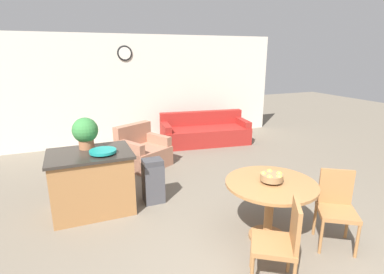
{
  "coord_description": "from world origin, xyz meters",
  "views": [
    {
      "loc": [
        -1.51,
        -1.88,
        2.26
      ],
      "look_at": [
        0.23,
        2.36,
        0.96
      ],
      "focal_mm": 28.0,
      "sensor_mm": 36.0,
      "label": 1
    }
  ],
  "objects_px": {
    "dining_chair_near_left": "(281,240)",
    "kitchen_island": "(92,181)",
    "dining_table": "(270,195)",
    "teal_bowl": "(103,151)",
    "trash_bin": "(153,181)",
    "armchair": "(142,152)",
    "dining_chair_near_right": "(336,204)",
    "fruit_bowl": "(272,177)",
    "couch": "(205,133)",
    "potted_plant": "(85,132)"
  },
  "relations": [
    {
      "from": "teal_bowl",
      "to": "couch",
      "type": "bearing_deg",
      "value": 43.57
    },
    {
      "from": "dining_chair_near_left",
      "to": "couch",
      "type": "bearing_deg",
      "value": 17.6
    },
    {
      "from": "dining_chair_near_left",
      "to": "dining_chair_near_right",
      "type": "bearing_deg",
      "value": -39.64
    },
    {
      "from": "dining_table",
      "to": "kitchen_island",
      "type": "relative_size",
      "value": 0.95
    },
    {
      "from": "dining_chair_near_left",
      "to": "dining_chair_near_right",
      "type": "relative_size",
      "value": 1.0
    },
    {
      "from": "potted_plant",
      "to": "couch",
      "type": "relative_size",
      "value": 0.2
    },
    {
      "from": "couch",
      "to": "dining_chair_near_left",
      "type": "bearing_deg",
      "value": -98.3
    },
    {
      "from": "dining_table",
      "to": "fruit_bowl",
      "type": "xyz_separation_m",
      "value": [
        0.0,
        -0.0,
        0.24
      ]
    },
    {
      "from": "dining_chair_near_left",
      "to": "teal_bowl",
      "type": "bearing_deg",
      "value": 67.31
    },
    {
      "from": "dining_chair_near_left",
      "to": "fruit_bowl",
      "type": "distance_m",
      "value": 0.85
    },
    {
      "from": "teal_bowl",
      "to": "armchair",
      "type": "height_order",
      "value": "teal_bowl"
    },
    {
      "from": "fruit_bowl",
      "to": "kitchen_island",
      "type": "distance_m",
      "value": 2.53
    },
    {
      "from": "kitchen_island",
      "to": "dining_chair_near_left",
      "type": "bearing_deg",
      "value": -55.0
    },
    {
      "from": "fruit_bowl",
      "to": "kitchen_island",
      "type": "bearing_deg",
      "value": 141.2
    },
    {
      "from": "fruit_bowl",
      "to": "kitchen_island",
      "type": "height_order",
      "value": "kitchen_island"
    },
    {
      "from": "dining_table",
      "to": "dining_chair_near_right",
      "type": "xyz_separation_m",
      "value": [
        0.69,
        -0.37,
        -0.08
      ]
    },
    {
      "from": "dining_table",
      "to": "teal_bowl",
      "type": "height_order",
      "value": "teal_bowl"
    },
    {
      "from": "kitchen_island",
      "to": "trash_bin",
      "type": "distance_m",
      "value": 0.89
    },
    {
      "from": "trash_bin",
      "to": "armchair",
      "type": "distance_m",
      "value": 1.63
    },
    {
      "from": "teal_bowl",
      "to": "trash_bin",
      "type": "bearing_deg",
      "value": 4.24
    },
    {
      "from": "couch",
      "to": "armchair",
      "type": "xyz_separation_m",
      "value": [
        -1.85,
        -0.97,
        0.01
      ]
    },
    {
      "from": "teal_bowl",
      "to": "armchair",
      "type": "bearing_deg",
      "value": 61.12
    },
    {
      "from": "dining_table",
      "to": "dining_chair_near_right",
      "type": "relative_size",
      "value": 1.2
    },
    {
      "from": "dining_chair_near_right",
      "to": "potted_plant",
      "type": "height_order",
      "value": "potted_plant"
    },
    {
      "from": "dining_table",
      "to": "armchair",
      "type": "bearing_deg",
      "value": 105.5
    },
    {
      "from": "couch",
      "to": "kitchen_island",
      "type": "bearing_deg",
      "value": -132.02
    },
    {
      "from": "potted_plant",
      "to": "couch",
      "type": "xyz_separation_m",
      "value": [
        2.97,
        2.29,
        -0.88
      ]
    },
    {
      "from": "teal_bowl",
      "to": "potted_plant",
      "type": "relative_size",
      "value": 0.8
    },
    {
      "from": "dining_table",
      "to": "trash_bin",
      "type": "relative_size",
      "value": 1.57
    },
    {
      "from": "dining_chair_near_left",
      "to": "fruit_bowl",
      "type": "xyz_separation_m",
      "value": [
        0.37,
        0.69,
        0.32
      ]
    },
    {
      "from": "dining_chair_near_right",
      "to": "couch",
      "type": "bearing_deg",
      "value": -60.31
    },
    {
      "from": "couch",
      "to": "potted_plant",
      "type": "bearing_deg",
      "value": -134.66
    },
    {
      "from": "armchair",
      "to": "teal_bowl",
      "type": "bearing_deg",
      "value": -147.04
    },
    {
      "from": "kitchen_island",
      "to": "teal_bowl",
      "type": "xyz_separation_m",
      "value": [
        0.17,
        -0.14,
        0.49
      ]
    },
    {
      "from": "couch",
      "to": "dining_chair_near_right",
      "type": "bearing_deg",
      "value": -86.22
    },
    {
      "from": "dining_table",
      "to": "potted_plant",
      "type": "relative_size",
      "value": 2.38
    },
    {
      "from": "teal_bowl",
      "to": "armchair",
      "type": "relative_size",
      "value": 0.32
    },
    {
      "from": "teal_bowl",
      "to": "trash_bin",
      "type": "distance_m",
      "value": 0.93
    },
    {
      "from": "dining_table",
      "to": "dining_chair_near_right",
      "type": "height_order",
      "value": "dining_chair_near_right"
    },
    {
      "from": "kitchen_island",
      "to": "couch",
      "type": "height_order",
      "value": "kitchen_island"
    },
    {
      "from": "fruit_bowl",
      "to": "potted_plant",
      "type": "distance_m",
      "value": 2.67
    },
    {
      "from": "dining_table",
      "to": "dining_chair_near_right",
      "type": "distance_m",
      "value": 0.79
    },
    {
      "from": "dining_table",
      "to": "kitchen_island",
      "type": "distance_m",
      "value": 2.51
    },
    {
      "from": "dining_table",
      "to": "teal_bowl",
      "type": "bearing_deg",
      "value": 141.32
    },
    {
      "from": "dining_table",
      "to": "potted_plant",
      "type": "xyz_separation_m",
      "value": [
        -1.97,
        1.78,
        0.56
      ]
    },
    {
      "from": "dining_chair_near_left",
      "to": "armchair",
      "type": "bearing_deg",
      "value": 40.98
    },
    {
      "from": "dining_chair_near_right",
      "to": "teal_bowl",
      "type": "bearing_deg",
      "value": -2.4
    },
    {
      "from": "fruit_bowl",
      "to": "armchair",
      "type": "height_order",
      "value": "fruit_bowl"
    },
    {
      "from": "kitchen_island",
      "to": "armchair",
      "type": "xyz_separation_m",
      "value": [
        1.09,
        1.53,
        -0.17
      ]
    },
    {
      "from": "dining_chair_near_left",
      "to": "kitchen_island",
      "type": "height_order",
      "value": "dining_chair_near_left"
    }
  ]
}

